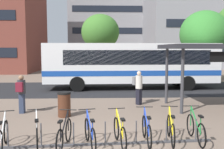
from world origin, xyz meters
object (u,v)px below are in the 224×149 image
Objects in this scene: parked_bicycle_black_2 at (64,135)px; street_tree_1 at (100,32)px; commuter_grey_pack_1 at (138,85)px; parked_bicycle_blue_3 at (90,134)px; parked_bicycle_yellow_4 at (120,133)px; parked_bicycle_blue_5 at (147,130)px; city_bus at (130,64)px; commuter_maroon_pack_2 at (21,91)px; parked_bicycle_yellow_6 at (171,129)px; trash_bin at (64,104)px; parked_bicycle_green_7 at (196,129)px; parked_bicycle_white_0 at (3,136)px; parked_bicycle_white_1 at (37,134)px; street_tree_0 at (204,34)px.

street_tree_1 reaches higher than parked_bicycle_black_2.
parked_bicycle_blue_3 is at bearing -57.53° from commuter_grey_pack_1.
parked_bicycle_yellow_4 and parked_bicycle_blue_5 have the same top height.
city_bus is at bearing -2.29° from parked_bicycle_blue_5.
city_bus is 1.90× the size of street_tree_1.
commuter_maroon_pack_2 is (-5.50, -6.95, -0.81)m from city_bus.
parked_bicycle_blue_5 is at bearing 85.24° from city_bus.
trash_bin is (-3.62, 3.05, 0.13)m from parked_bicycle_yellow_6.
street_tree_1 reaches higher than parked_bicycle_yellow_6.
parked_bicycle_yellow_6 is 0.27× the size of street_tree_1.
street_tree_1 reaches higher than parked_bicycle_green_7.
parked_bicycle_white_0 is (-4.73, -11.05, -1.39)m from city_bus.
commuter_maroon_pack_2 is at bearing 64.78° from parked_bicycle_yellow_6.
parked_bicycle_blue_3 is (1.51, -0.06, 0.00)m from parked_bicycle_white_1.
parked_bicycle_white_0 is at bearing -168.02° from commuter_maroon_pack_2.
commuter_maroon_pack_2 reaches higher than parked_bicycle_black_2.
parked_bicycle_green_7 is at bearing -79.14° from parked_bicycle_black_2.
city_bus is 5.43m from commuter_grey_pack_1.
commuter_grey_pack_1 reaches higher than parked_bicycle_white_1.
parked_bicycle_white_0 is 0.28× the size of street_tree_0.
trash_bin is (1.93, -0.63, -0.45)m from commuter_maroon_pack_2.
parked_bicycle_yellow_4 is at bearing -88.04° from street_tree_1.
commuter_grey_pack_1 is at bearing -34.19° from parked_bicycle_blue_3.
parked_bicycle_blue_3 is (2.38, 0.12, 0.00)m from parked_bicycle_white_0.
parked_bicycle_blue_5 is at bearing 103.79° from parked_bicycle_yellow_6.
parked_bicycle_green_7 is at bearing -112.68° from street_tree_0.
commuter_grey_pack_1 is at bearing 87.15° from city_bus.
city_bus is 10.81m from parked_bicycle_blue_5.
street_tree_1 is at bearing 153.19° from street_tree_0.
parked_bicycle_blue_3 is at bearing 99.24° from parked_bicycle_blue_5.
city_bus reaches higher than parked_bicycle_green_7.
commuter_maroon_pack_2 is 2.08m from trash_bin.
parked_bicycle_yellow_4 is (3.23, 0.20, 0.00)m from parked_bicycle_white_0.
parked_bicycle_white_0 and parked_bicycle_white_1 have the same top height.
commuter_grey_pack_1 is at bearing 12.86° from parked_bicycle_green_7.
parked_bicycle_black_2 and parked_bicycle_blue_3 have the same top height.
parked_bicycle_white_1 is 0.99× the size of commuter_grey_pack_1.
commuter_grey_pack_1 is (4.56, 5.68, 0.59)m from parked_bicycle_white_0.
commuter_grey_pack_1 reaches higher than parked_bicycle_blue_3.
parked_bicycle_blue_5 is at bearing -126.56° from commuter_maroon_pack_2.
street_tree_0 reaches higher than parked_bicycle_black_2.
parked_bicycle_yellow_4 is at bearing -98.97° from parked_bicycle_white_0.
street_tree_1 is at bearing 5.84° from parked_bicycle_blue_5.
parked_bicycle_green_7 is at bearing -81.00° from street_tree_1.
parked_bicycle_yellow_4 is 0.99× the size of parked_bicycle_blue_5.
commuter_grey_pack_1 reaches higher than parked_bicycle_blue_5.
street_tree_0 is (5.93, 14.18, 3.70)m from parked_bicycle_green_7.
street_tree_1 is (2.59, 19.10, 4.16)m from parked_bicycle_white_0.
parked_bicycle_yellow_4 is 1.01× the size of commuter_grey_pack_1.
street_tree_1 is at bearing -20.17° from parked_bicycle_white_0.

